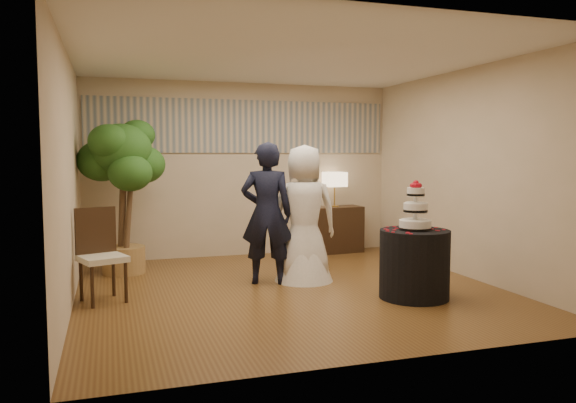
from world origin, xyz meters
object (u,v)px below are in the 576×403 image
object	(u,v)px
ficus_tree	(122,195)
side_chair	(103,256)
console	(334,230)
wedding_cake	(415,205)
cake_table	(414,264)
groom	(267,213)
bride	(304,213)
table_lamp	(335,189)

from	to	relation	value
ficus_tree	side_chair	bearing A→B (deg)	-99.70
console	ficus_tree	bearing A→B (deg)	-173.96
wedding_cake	ficus_tree	distance (m)	3.98
cake_table	groom	bearing A→B (deg)	139.16
cake_table	ficus_tree	world-z (taller)	ficus_tree
bride	cake_table	size ratio (longest dim) A/B	2.23
cake_table	wedding_cake	xyz separation A→B (m)	(0.00, 0.00, 0.68)
bride	table_lamp	world-z (taller)	bride
table_lamp	console	bearing A→B (deg)	0.00
wedding_cake	console	bearing A→B (deg)	84.97
groom	cake_table	bearing A→B (deg)	157.47
table_lamp	ficus_tree	distance (m)	3.49
console	groom	bearing A→B (deg)	-137.28
wedding_cake	ficus_tree	bearing A→B (deg)	142.58
console	table_lamp	world-z (taller)	table_lamp
cake_table	side_chair	xyz separation A→B (m)	(-3.42, 0.90, 0.13)
console	table_lamp	bearing A→B (deg)	0.00
bride	wedding_cake	bearing A→B (deg)	133.93
table_lamp	ficus_tree	size ratio (longest dim) A/B	0.26
table_lamp	side_chair	distance (m)	4.30
console	table_lamp	xyz separation A→B (m)	(0.00, 0.00, 0.68)
bride	table_lamp	size ratio (longest dim) A/B	3.07
groom	table_lamp	distance (m)	2.50
wedding_cake	console	world-z (taller)	wedding_cake
bride	side_chair	size ratio (longest dim) A/B	1.69
cake_table	side_chair	world-z (taller)	side_chair
bride	console	size ratio (longest dim) A/B	1.91
side_chair	ficus_tree	bearing A→B (deg)	60.32
groom	ficus_tree	bearing A→B (deg)	-16.06
wedding_cake	console	distance (m)	3.15
groom	side_chair	world-z (taller)	groom
cake_table	table_lamp	xyz separation A→B (m)	(0.27, 3.06, 0.67)
table_lamp	wedding_cake	bearing A→B (deg)	-95.03
groom	table_lamp	size ratio (longest dim) A/B	3.12
console	table_lamp	distance (m)	0.68
cake_table	side_chair	distance (m)	3.54
wedding_cake	table_lamp	size ratio (longest dim) A/B	0.98
cake_table	wedding_cake	bearing A→B (deg)	0.00
groom	wedding_cake	world-z (taller)	groom
table_lamp	ficus_tree	bearing A→B (deg)	-169.37
groom	side_chair	xyz separation A→B (m)	(-2.00, -0.32, -0.38)
wedding_cake	side_chair	distance (m)	3.58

